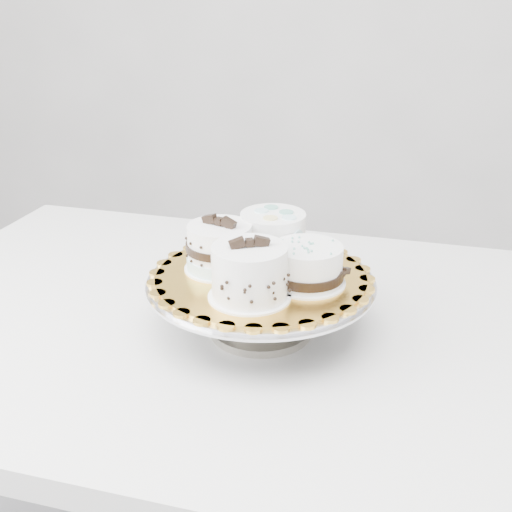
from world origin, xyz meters
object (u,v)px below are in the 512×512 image
(cake_stand, at_px, (261,295))
(cake_swirl, at_px, (249,274))
(cake_banded, at_px, (220,249))
(table, at_px, (238,356))
(cake_dots, at_px, (273,236))
(cake_board, at_px, (261,276))
(cake_ribbon, at_px, (308,266))

(cake_stand, bearing_deg, cake_swirl, -85.82)
(cake_banded, bearing_deg, cake_swirl, -32.44)
(table, relative_size, cake_banded, 10.48)
(cake_banded, relative_size, cake_dots, 0.89)
(cake_stand, bearing_deg, cake_board, 90.00)
(cake_banded, height_order, cake_ribbon, cake_banded)
(cake_board, xyz_separation_m, cake_ribbon, (0.07, -0.01, 0.03))
(cake_board, distance_m, cake_dots, 0.08)
(cake_ribbon, bearing_deg, cake_board, -168.59)
(cake_dots, bearing_deg, cake_banded, -159.26)
(cake_swirl, height_order, cake_banded, cake_swirl)
(table, xyz_separation_m, cake_ribbon, (0.12, -0.04, 0.20))
(table, bearing_deg, cake_stand, -37.06)
(table, relative_size, cake_board, 3.94)
(cake_board, xyz_separation_m, cake_swirl, (0.01, -0.07, 0.04))
(table, bearing_deg, cake_board, -37.06)
(table, relative_size, cake_ribbon, 9.80)
(table, bearing_deg, cake_dots, 30.21)
(cake_stand, relative_size, cake_swirl, 2.43)
(cake_banded, bearing_deg, cake_ribbon, 10.74)
(cake_ribbon, bearing_deg, cake_swirl, -117.29)
(cake_banded, bearing_deg, cake_stand, 13.01)
(cake_stand, distance_m, cake_swirl, 0.10)
(table, relative_size, cake_stand, 3.62)
(cake_stand, relative_size, cake_board, 1.09)
(cake_stand, bearing_deg, cake_dots, 90.28)
(cake_stand, distance_m, cake_ribbon, 0.10)
(table, distance_m, cake_ribbon, 0.24)
(cake_ribbon, bearing_deg, cake_banded, -166.56)
(cake_banded, distance_m, cake_ribbon, 0.14)
(cake_banded, bearing_deg, cake_dots, 59.34)
(cake_banded, relative_size, cake_ribbon, 0.94)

